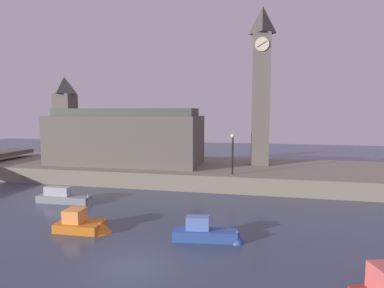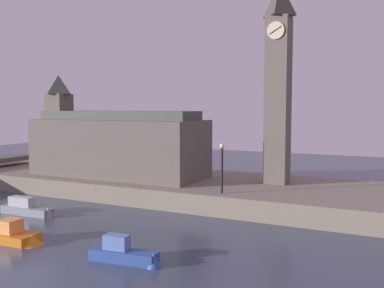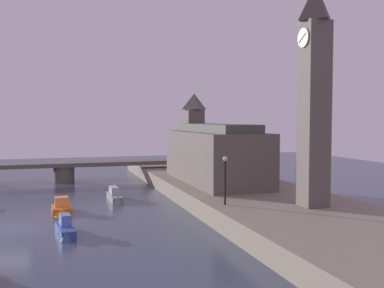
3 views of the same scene
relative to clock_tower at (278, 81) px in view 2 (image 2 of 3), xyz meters
name	(u,v)px [view 2 (image 2 of 3)]	position (x,y,z in m)	size (l,w,h in m)	color
ground_plane	(25,278)	(-5.61, -21.36, -9.88)	(120.00, 120.00, 0.00)	#384256
far_embankment	(208,189)	(-5.61, -1.36, -9.13)	(70.00, 12.00, 1.50)	slate
clock_tower	(278,81)	(0.00, 0.00, 0.00)	(2.00, 2.06, 16.26)	#5B544C
parliament_hall	(114,143)	(-14.58, -2.53, -5.44)	(16.18, 6.15, 9.40)	#5B544C
streetlamp	(222,162)	(-2.37, -6.03, -6.09)	(0.36, 0.36, 3.64)	black
boat_patrol_orange	(19,236)	(-10.06, -17.73, -9.48)	(3.44, 1.66, 1.34)	orange
boat_cruiser_grey	(30,209)	(-14.56, -12.70, -9.45)	(4.71, 1.10, 1.47)	gray
boat_tour_blue	(128,254)	(-2.56, -17.60, -9.45)	(4.07, 1.37, 1.45)	#2D4C93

